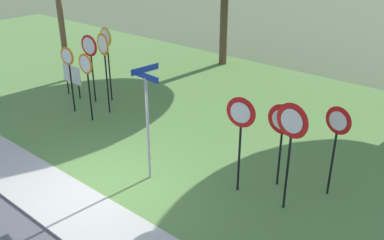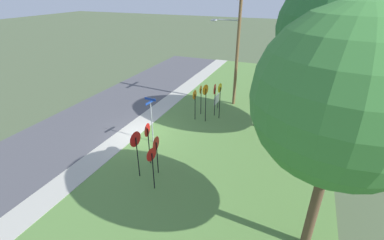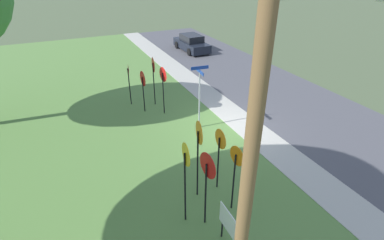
{
  "view_description": "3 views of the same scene",
  "coord_description": "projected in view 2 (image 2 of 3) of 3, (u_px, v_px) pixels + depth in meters",
  "views": [
    {
      "loc": [
        7.59,
        -5.24,
        6.12
      ],
      "look_at": [
        0.72,
        2.88,
        1.22
      ],
      "focal_mm": 39.7,
      "sensor_mm": 36.0,
      "label": 1
    },
    {
      "loc": [
        13.45,
        9.42,
        9.11
      ],
      "look_at": [
        -0.55,
        3.63,
        1.55
      ],
      "focal_mm": 25.05,
      "sensor_mm": 36.0,
      "label": 2
    },
    {
      "loc": [
        -10.57,
        6.86,
        7.21
      ],
      "look_at": [
        -1.03,
        2.46,
        1.47
      ],
      "focal_mm": 27.76,
      "sensor_mm": 36.0,
      "label": 3
    }
  ],
  "objects": [
    {
      "name": "ground_plane",
      "position": [
        140.0,
        134.0,
        18.41
      ],
      "size": [
        160.0,
        160.0,
        0.0
      ],
      "primitive_type": "plane",
      "color": "#4C5B3D"
    },
    {
      "name": "road_asphalt",
      "position": [
        85.0,
        122.0,
        20.05
      ],
      "size": [
        44.0,
        6.4,
        0.01
      ],
      "primitive_type": "cube",
      "color": "#4C4C51",
      "rests_on": "ground_plane"
    },
    {
      "name": "sidewalk_strip",
      "position": [
        130.0,
        132.0,
        18.67
      ],
      "size": [
        44.0,
        1.6,
        0.06
      ],
      "primitive_type": "cube",
      "color": "#ADAA9E",
      "rests_on": "ground_plane"
    },
    {
      "name": "grass_median",
      "position": [
        224.0,
        153.0,
        16.35
      ],
      "size": [
        44.0,
        12.0,
        0.04
      ],
      "primitive_type": "cube",
      "color": "#567F3D",
      "rests_on": "ground_plane"
    },
    {
      "name": "stop_sign_near_left",
      "position": [
        205.0,
        95.0,
        19.27
      ],
      "size": [
        0.75,
        0.17,
        2.85
      ],
      "rotation": [
        0.0,
        0.0,
        -0.19
      ],
      "color": "black",
      "rests_on": "grass_median"
    },
    {
      "name": "stop_sign_near_right",
      "position": [
        215.0,
        93.0,
        20.25
      ],
      "size": [
        0.77,
        0.12,
        2.55
      ],
      "rotation": [
        0.0,
        0.0,
        0.1
      ],
      "color": "black",
      "rests_on": "grass_median"
    },
    {
      "name": "stop_sign_far_left",
      "position": [
        195.0,
        99.0,
        19.67
      ],
      "size": [
        0.69,
        0.09,
        2.34
      ],
      "rotation": [
        0.0,
        0.0,
        -0.02
      ],
      "color": "black",
      "rests_on": "grass_median"
    },
    {
      "name": "stop_sign_far_center",
      "position": [
        201.0,
        94.0,
        20.55
      ],
      "size": [
        0.63,
        0.11,
        2.36
      ],
      "rotation": [
        0.0,
        0.0,
        0.1
      ],
      "color": "black",
      "rests_on": "grass_median"
    },
    {
      "name": "stop_sign_far_right",
      "position": [
        220.0,
        93.0,
        19.72
      ],
      "size": [
        0.68,
        0.12,
        2.79
      ],
      "rotation": [
        0.0,
        0.0,
        -0.11
      ],
      "color": "black",
      "rests_on": "grass_median"
    },
    {
      "name": "yield_sign_near_left",
      "position": [
        136.0,
        144.0,
        13.43
      ],
      "size": [
        0.81,
        0.13,
        2.67
      ],
      "rotation": [
        0.0,
        0.0,
        -0.12
      ],
      "color": "black",
      "rests_on": "grass_median"
    },
    {
      "name": "yield_sign_near_right",
      "position": [
        148.0,
        134.0,
        14.55
      ],
      "size": [
        0.75,
        0.13,
        2.51
      ],
      "rotation": [
        0.0,
        0.0,
        0.13
      ],
      "color": "black",
      "rests_on": "grass_median"
    },
    {
      "name": "yield_sign_far_left",
      "position": [
        152.0,
        159.0,
        12.68
      ],
      "size": [
        0.67,
        0.16,
        2.35
      ],
      "rotation": [
        0.0,
        0.0,
        -0.2
      ],
      "color": "black",
      "rests_on": "grass_median"
    },
    {
      "name": "yield_sign_far_right",
      "position": [
        156.0,
        147.0,
        13.83
      ],
      "size": [
        0.78,
        0.12,
        2.23
      ],
      "rotation": [
        0.0,
        0.0,
        0.08
      ],
      "color": "black",
      "rests_on": "grass_median"
    },
    {
      "name": "street_name_post",
      "position": [
        152.0,
        117.0,
        16.66
      ],
      "size": [
        0.96,
        0.81,
        3.06
      ],
      "rotation": [
        0.0,
        0.0,
        -0.1
      ],
      "color": "#9EA0A8",
      "rests_on": "grass_median"
    },
    {
      "name": "utility_pole",
      "position": [
        236.0,
        44.0,
        20.97
      ],
      "size": [
        2.1,
        2.42,
        9.43
      ],
      "color": "brown",
      "rests_on": "grass_median"
    },
    {
      "name": "notice_board",
      "position": [
        217.0,
        100.0,
        21.65
      ],
      "size": [
        1.1,
        0.07,
        1.25
      ],
      "rotation": [
        0.0,
        0.0,
        -0.03
      ],
      "color": "black",
      "rests_on": "grass_median"
    },
    {
      "name": "oak_tree_left",
      "position": [
        334.0,
        29.0,
        14.93
      ],
      "size": [
        6.32,
        6.32,
        10.1
      ],
      "color": "brown",
      "rests_on": "grass_median"
    },
    {
      "name": "oak_tree_right",
      "position": [
        344.0,
        99.0,
        7.78
      ],
      "size": [
        5.4,
        5.4,
        8.86
      ],
      "color": "brown",
      "rests_on": "grass_median"
    }
  ]
}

